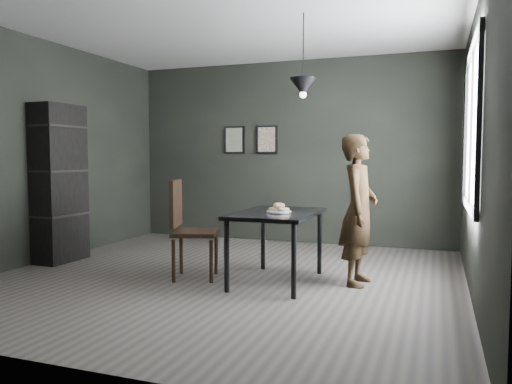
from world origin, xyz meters
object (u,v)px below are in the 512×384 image
(white_plate, at_px, (279,212))
(shelf_unit, at_px, (59,183))
(wood_chair, at_px, (186,222))
(cafe_table, at_px, (277,219))
(woman, at_px, (359,210))
(pendant_lamp, at_px, (303,87))

(white_plate, height_order, shelf_unit, shelf_unit)
(white_plate, relative_size, wood_chair, 0.21)
(cafe_table, distance_m, woman, 0.86)
(cafe_table, bearing_deg, woman, 14.83)
(woman, relative_size, shelf_unit, 0.79)
(white_plate, bearing_deg, wood_chair, -175.60)
(cafe_table, xyz_separation_m, pendant_lamp, (0.25, 0.10, 1.38))
(shelf_unit, bearing_deg, cafe_table, -0.36)
(white_plate, xyz_separation_m, woman, (0.77, 0.30, 0.02))
(woman, distance_m, wood_chair, 1.85)
(shelf_unit, distance_m, pendant_lamp, 3.34)
(woman, distance_m, pendant_lamp, 1.40)
(woman, height_order, shelf_unit, shelf_unit)
(cafe_table, height_order, pendant_lamp, pendant_lamp)
(woman, xyz_separation_m, wood_chair, (-1.80, -0.38, -0.17))
(cafe_table, relative_size, woman, 0.77)
(wood_chair, relative_size, pendant_lamp, 1.25)
(white_plate, distance_m, shelf_unit, 2.99)
(cafe_table, bearing_deg, wood_chair, -170.58)
(cafe_table, distance_m, shelf_unit, 2.94)
(woman, xyz_separation_m, pendant_lamp, (-0.57, -0.12, 1.27))
(pendant_lamp, bearing_deg, cafe_table, -158.20)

